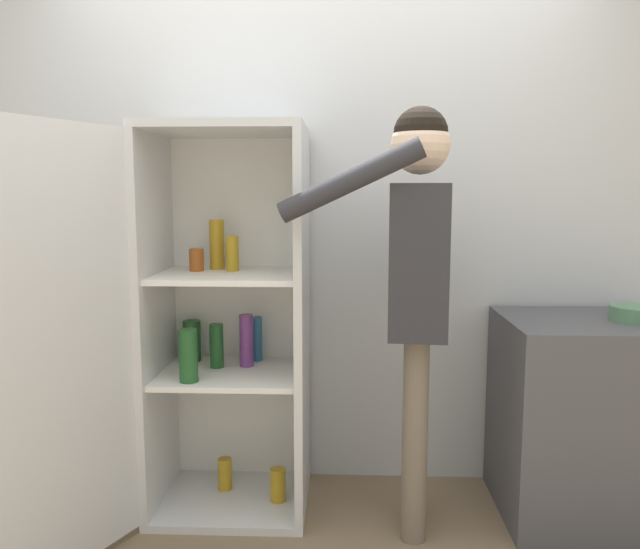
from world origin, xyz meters
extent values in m
cube|color=silver|center=(0.00, 0.98, 1.27)|extent=(7.00, 0.06, 2.55)
cube|color=silver|center=(-0.40, 0.65, 0.02)|extent=(0.69, 0.57, 0.04)
cube|color=silver|center=(-0.40, 0.65, 1.69)|extent=(0.69, 0.57, 0.04)
cube|color=white|center=(-0.40, 0.91, 0.85)|extent=(0.69, 0.03, 1.64)
cube|color=silver|center=(-0.72, 0.65, 0.85)|extent=(0.03, 0.57, 1.64)
cube|color=silver|center=(-0.07, 0.65, 0.85)|extent=(0.04, 0.57, 1.64)
cube|color=white|center=(-0.40, 0.65, 0.62)|extent=(0.62, 0.50, 0.02)
cube|color=white|center=(-0.40, 0.65, 1.06)|extent=(0.62, 0.50, 0.02)
cube|color=silver|center=(-0.91, 0.06, 0.85)|extent=(0.34, 0.64, 1.64)
cylinder|color=#B78C1E|center=(-0.39, 0.71, 1.15)|extent=(0.06, 0.06, 0.16)
cylinder|color=#723884|center=(-0.33, 0.73, 0.75)|extent=(0.06, 0.06, 0.24)
cylinder|color=#1E5123|center=(-0.54, 0.48, 0.74)|extent=(0.08, 0.08, 0.23)
cylinder|color=#1E5123|center=(-0.61, 0.81, 0.72)|extent=(0.08, 0.08, 0.19)
cylinder|color=#B78C1E|center=(-0.44, 0.71, 0.11)|extent=(0.07, 0.07, 0.15)
cylinder|color=#9E4C19|center=(-0.55, 0.71, 1.12)|extent=(0.07, 0.07, 0.10)
cylinder|color=#1E5123|center=(-0.47, 0.70, 0.73)|extent=(0.06, 0.06, 0.20)
cylinder|color=#B78C1E|center=(-0.47, 0.78, 1.19)|extent=(0.07, 0.07, 0.23)
cylinder|color=teal|center=(-0.30, 0.83, 0.73)|extent=(0.06, 0.06, 0.21)
cylinder|color=#B78C1E|center=(-0.18, 0.60, 0.11)|extent=(0.07, 0.07, 0.15)
cylinder|color=#726656|center=(0.41, 0.37, 0.43)|extent=(0.10, 0.10, 0.85)
cylinder|color=#726656|center=(0.42, 0.54, 0.43)|extent=(0.10, 0.10, 0.85)
cube|color=#2D2D33|center=(0.41, 0.45, 1.16)|extent=(0.26, 0.42, 0.60)
sphere|color=beige|center=(0.41, 0.45, 1.61)|extent=(0.23, 0.23, 0.23)
sphere|color=black|center=(0.41, 0.45, 1.65)|extent=(0.22, 0.22, 0.22)
cylinder|color=#2D2D33|center=(0.14, 0.25, 1.47)|extent=(0.56, 0.13, 0.31)
cylinder|color=#2D2D33|center=(0.43, 0.68, 1.13)|extent=(0.08, 0.08, 0.57)
cube|color=#4C4C51|center=(1.19, 0.62, 0.44)|extent=(0.74, 0.63, 0.88)
cylinder|color=#517F5B|center=(1.35, 0.60, 0.91)|extent=(0.21, 0.21, 0.06)
camera|label=1|loc=(0.12, -2.06, 1.42)|focal=35.00mm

